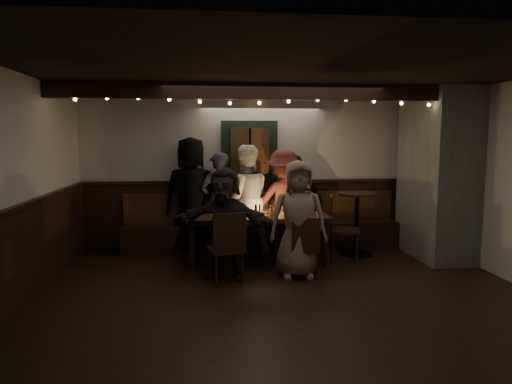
{
  "coord_description": "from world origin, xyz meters",
  "views": [
    {
      "loc": [
        -0.92,
        -5.23,
        1.88
      ],
      "look_at": [
        -0.18,
        1.6,
        1.05
      ],
      "focal_mm": 32.0,
      "sensor_mm": 36.0,
      "label": 1
    }
  ],
  "objects": [
    {
      "name": "room",
      "position": [
        1.07,
        1.42,
        1.07
      ],
      "size": [
        6.02,
        5.01,
        2.62
      ],
      "color": "black",
      "rests_on": "ground"
    },
    {
      "name": "person_d",
      "position": [
        0.32,
        2.02,
        0.84
      ],
      "size": [
        1.14,
        0.73,
        1.68
      ],
      "primitive_type": "imported",
      "rotation": [
        0.0,
        0.0,
        3.24
      ],
      "color": "#5C2825",
      "rests_on": "ground"
    },
    {
      "name": "chair_end",
      "position": [
        1.07,
        1.44,
        0.56
      ],
      "size": [
        0.56,
        0.56,
        1.0
      ],
      "color": "black",
      "rests_on": "ground"
    },
    {
      "name": "chair_near_left",
      "position": [
        -0.67,
        0.45,
        0.53
      ],
      "size": [
        0.51,
        0.51,
        0.94
      ],
      "color": "black",
      "rests_on": "ground"
    },
    {
      "name": "person_g",
      "position": [
        0.28,
        0.68,
        0.79
      ],
      "size": [
        0.79,
        0.53,
        1.58
      ],
      "primitive_type": "imported",
      "rotation": [
        0.0,
        0.0,
        -0.04
      ],
      "color": "gray",
      "rests_on": "ground"
    },
    {
      "name": "person_b",
      "position": [
        -0.74,
        2.06,
        0.82
      ],
      "size": [
        0.68,
        0.54,
        1.64
      ],
      "primitive_type": "imported",
      "rotation": [
        0.0,
        0.0,
        3.43
      ],
      "color": "#2E2C38",
      "rests_on": "ground"
    },
    {
      "name": "person_e",
      "position": [
        0.56,
        2.16,
        0.79
      ],
      "size": [
        0.99,
        0.55,
        1.59
      ],
      "primitive_type": "imported",
      "rotation": [
        0.0,
        0.0,
        3.32
      ],
      "color": "black",
      "rests_on": "ground"
    },
    {
      "name": "person_c",
      "position": [
        -0.31,
        2.04,
        0.88
      ],
      "size": [
        0.91,
        0.75,
        1.75
      ],
      "primitive_type": "imported",
      "rotation": [
        0.0,
        0.0,
        3.24
      ],
      "color": "white",
      "rests_on": "ground"
    },
    {
      "name": "person_a",
      "position": [
        -1.17,
        2.17,
        0.94
      ],
      "size": [
        1.01,
        0.76,
        1.88
      ],
      "primitive_type": "imported",
      "rotation": [
        0.0,
        0.0,
        2.96
      ],
      "color": "black",
      "rests_on": "ground"
    },
    {
      "name": "dining_table",
      "position": [
        -0.18,
        1.4,
        0.68
      ],
      "size": [
        2.07,
        0.89,
        0.9
      ],
      "color": "black",
      "rests_on": "ground"
    },
    {
      "name": "person_f",
      "position": [
        -0.69,
        0.72,
        0.74
      ],
      "size": [
        1.45,
        0.91,
        1.49
      ],
      "primitive_type": "imported",
      "rotation": [
        0.0,
        0.0,
        -0.37
      ],
      "color": "black",
      "rests_on": "ground"
    },
    {
      "name": "chair_near_right",
      "position": [
        0.38,
        0.6,
        0.47
      ],
      "size": [
        0.45,
        0.45,
        0.83
      ],
      "color": "black",
      "rests_on": "ground"
    },
    {
      "name": "high_top",
      "position": [
        1.45,
        1.73,
        0.63
      ],
      "size": [
        0.63,
        0.63,
        1.0
      ],
      "color": "black",
      "rests_on": "ground"
    }
  ]
}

